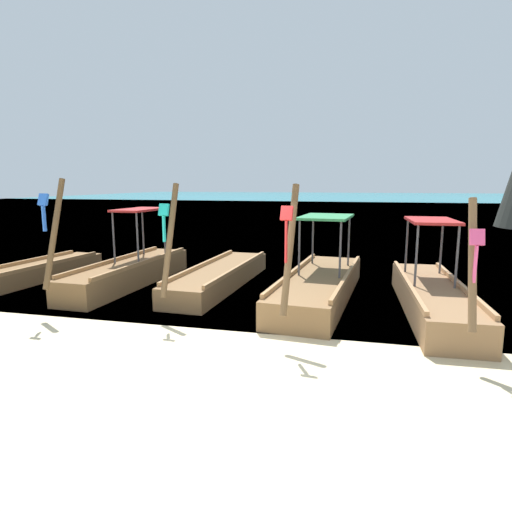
# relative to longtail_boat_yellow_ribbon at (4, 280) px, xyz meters

# --- Properties ---
(ground) EXTENTS (120.00, 120.00, 0.00)m
(ground) POSITION_rel_longtail_boat_yellow_ribbon_xyz_m (6.85, -3.19, -0.25)
(ground) COLOR beige
(sea_water) EXTENTS (120.00, 120.00, 0.00)m
(sea_water) POSITION_rel_longtail_boat_yellow_ribbon_xyz_m (6.85, 58.22, -0.25)
(sea_water) COLOR #147A89
(sea_water) RESTS_ON ground
(longtail_boat_yellow_ribbon) EXTENTS (1.56, 7.29, 2.47)m
(longtail_boat_yellow_ribbon) POSITION_rel_longtail_boat_yellow_ribbon_xyz_m (0.00, 0.00, 0.00)
(longtail_boat_yellow_ribbon) COLOR brown
(longtail_boat_yellow_ribbon) RESTS_ON ground
(longtail_boat_blue_ribbon) EXTENTS (1.24, 5.79, 2.89)m
(longtail_boat_blue_ribbon) POSITION_rel_longtail_boat_yellow_ribbon_xyz_m (3.02, 1.20, 0.13)
(longtail_boat_blue_ribbon) COLOR brown
(longtail_boat_blue_ribbon) RESTS_ON ground
(longtail_boat_turquoise_ribbon) EXTENTS (1.40, 5.98, 2.79)m
(longtail_boat_turquoise_ribbon) POSITION_rel_longtail_boat_yellow_ribbon_xyz_m (5.49, 1.63, 0.02)
(longtail_boat_turquoise_ribbon) COLOR brown
(longtail_boat_turquoise_ribbon) RESTS_ON ground
(longtail_boat_red_ribbon) EXTENTS (1.89, 6.26, 2.78)m
(longtail_boat_red_ribbon) POSITION_rel_longtail_boat_yellow_ribbon_xyz_m (8.26, 0.94, 0.10)
(longtail_boat_red_ribbon) COLOR brown
(longtail_boat_red_ribbon) RESTS_ON ground
(longtail_boat_pink_ribbon) EXTENTS (1.31, 5.67, 2.58)m
(longtail_boat_pink_ribbon) POSITION_rel_longtail_boat_yellow_ribbon_xyz_m (10.75, 0.39, 0.11)
(longtail_boat_pink_ribbon) COLOR olive
(longtail_boat_pink_ribbon) RESTS_ON ground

